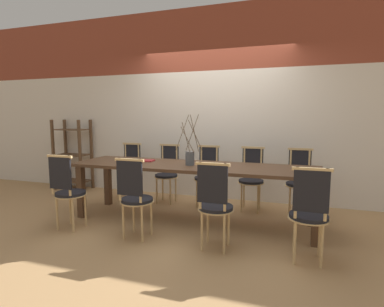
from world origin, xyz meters
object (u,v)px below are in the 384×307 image
(book_stack, at_px, (145,161))
(shelving_rack, at_px, (73,155))
(dining_table, at_px, (192,171))
(chair_far_center, at_px, (207,174))
(vase_centerpiece, at_px, (190,157))
(chair_near_center, at_px, (215,203))

(book_stack, bearing_deg, shelving_rack, 155.71)
(dining_table, xyz_separation_m, chair_far_center, (0.00, 0.76, -0.17))
(book_stack, xyz_separation_m, shelving_rack, (-2.02, 0.91, -0.11))
(dining_table, relative_size, vase_centerpiece, 4.92)
(vase_centerpiece, bearing_deg, book_stack, 169.05)
(dining_table, distance_m, book_stack, 0.74)
(shelving_rack, bearing_deg, dining_table, -20.15)
(chair_far_center, height_order, book_stack, chair_far_center)
(book_stack, height_order, shelving_rack, shelving_rack)
(shelving_rack, bearing_deg, chair_near_center, -28.54)
(chair_far_center, height_order, shelving_rack, shelving_rack)
(dining_table, height_order, chair_near_center, chair_near_center)
(dining_table, xyz_separation_m, vase_centerpiece, (-0.02, -0.04, 0.20))
(dining_table, bearing_deg, chair_far_center, 89.67)
(chair_far_center, relative_size, vase_centerpiece, 1.44)
(dining_table, distance_m, chair_far_center, 0.77)
(dining_table, relative_size, shelving_rack, 2.42)
(vase_centerpiece, bearing_deg, dining_table, 68.40)
(chair_near_center, bearing_deg, shelving_rack, 151.46)
(dining_table, height_order, book_stack, book_stack)
(chair_near_center, distance_m, book_stack, 1.52)
(book_stack, bearing_deg, dining_table, -7.63)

